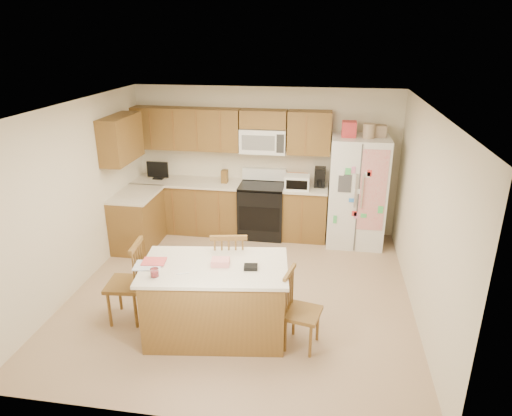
% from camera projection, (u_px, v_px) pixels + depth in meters
% --- Properties ---
extents(ground, '(4.50, 4.50, 0.00)m').
position_uv_depth(ground, '(241.00, 292.00, 6.25)').
color(ground, tan).
rests_on(ground, ground).
extents(room_shell, '(4.60, 4.60, 2.52)m').
position_uv_depth(room_shell, '(240.00, 193.00, 5.73)').
color(room_shell, beige).
rests_on(room_shell, ground).
extents(cabinetry, '(3.36, 1.56, 2.15)m').
position_uv_depth(cabinetry, '(204.00, 185.00, 7.71)').
color(cabinetry, brown).
rests_on(cabinetry, ground).
extents(stove, '(0.76, 0.65, 1.13)m').
position_uv_depth(stove, '(262.00, 209.00, 7.86)').
color(stove, black).
rests_on(stove, ground).
extents(refrigerator, '(0.90, 0.79, 2.04)m').
position_uv_depth(refrigerator, '(357.00, 190.00, 7.41)').
color(refrigerator, white).
rests_on(refrigerator, ground).
extents(island, '(1.76, 1.16, 0.98)m').
position_uv_depth(island, '(216.00, 299.00, 5.25)').
color(island, brown).
rests_on(island, ground).
extents(windsor_chair_left, '(0.46, 0.48, 1.03)m').
position_uv_depth(windsor_chair_left, '(128.00, 284.00, 5.51)').
color(windsor_chair_left, brown).
rests_on(windsor_chair_left, ground).
extents(windsor_chair_back, '(0.54, 0.52, 1.08)m').
position_uv_depth(windsor_chair_back, '(230.00, 272.00, 5.74)').
color(windsor_chair_back, brown).
rests_on(windsor_chair_back, ground).
extents(windsor_chair_right, '(0.46, 0.47, 0.93)m').
position_uv_depth(windsor_chair_right, '(300.00, 312.00, 5.04)').
color(windsor_chair_right, brown).
rests_on(windsor_chair_right, ground).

